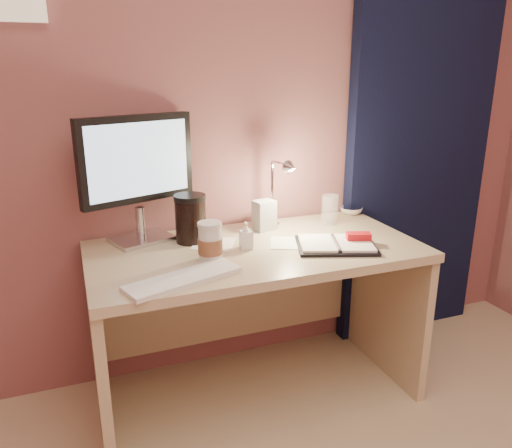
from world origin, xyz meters
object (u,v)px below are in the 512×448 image
object	(u,v)px
monitor	(136,168)
keyboard	(184,279)
clear_cup	(330,209)
bowl	(351,211)
planner	(338,244)
coffee_cup	(210,243)
dark_jar	(191,221)
desk	(250,289)
lotion_bottle	(246,235)
product_box	(264,215)
desk_lamp	(275,187)

from	to	relation	value
monitor	keyboard	bearing A→B (deg)	-101.05
clear_cup	bowl	xyz separation A→B (m)	(0.19, 0.10, -0.05)
planner	coffee_cup	size ratio (longest dim) A/B	2.49
planner	clear_cup	world-z (taller)	clear_cup
monitor	clear_cup	size ratio (longest dim) A/B	3.88
keyboard	dark_jar	world-z (taller)	dark_jar
coffee_cup	clear_cup	distance (m)	0.73
coffee_cup	keyboard	bearing A→B (deg)	-132.15
monitor	desk	bearing A→B (deg)	-41.82
coffee_cup	clear_cup	bearing A→B (deg)	21.49
desk	lotion_bottle	bearing A→B (deg)	-121.76
clear_cup	dark_jar	bearing A→B (deg)	-178.25
dark_jar	product_box	world-z (taller)	dark_jar
keyboard	product_box	bearing A→B (deg)	24.08
keyboard	bowl	xyz separation A→B (m)	(1.01, 0.53, 0.01)
desk	planner	size ratio (longest dim) A/B	3.57
planner	clear_cup	bearing A→B (deg)	87.15
planner	dark_jar	bearing A→B (deg)	172.99
keyboard	desk_lamp	size ratio (longest dim) A/B	1.28
desk	desk_lamp	bearing A→B (deg)	31.63
clear_cup	dark_jar	xyz separation A→B (m)	(-0.70, -0.02, 0.02)
coffee_cup	dark_jar	world-z (taller)	dark_jar
dark_jar	product_box	bearing A→B (deg)	6.58
bowl	product_box	size ratio (longest dim) A/B	0.81
keyboard	product_box	distance (m)	0.67
monitor	coffee_cup	world-z (taller)	monitor
clear_cup	lotion_bottle	world-z (taller)	clear_cup
desk	product_box	distance (m)	0.35
clear_cup	product_box	size ratio (longest dim) A/B	1.00
lotion_bottle	keyboard	bearing A→B (deg)	-143.34
monitor	planner	xyz separation A→B (m)	(0.77, -0.37, -0.31)
planner	dark_jar	size ratio (longest dim) A/B	2.08
keyboard	lotion_bottle	size ratio (longest dim) A/B	3.76
monitor	bowl	size ratio (longest dim) A/B	4.79
desk	clear_cup	world-z (taller)	clear_cup
monitor	planner	size ratio (longest dim) A/B	1.40
bowl	dark_jar	size ratio (longest dim) A/B	0.60
coffee_cup	lotion_bottle	bearing A→B (deg)	24.32
desk_lamp	bowl	bearing A→B (deg)	-0.48
desk	clear_cup	xyz separation A→B (m)	(0.46, 0.12, 0.30)
monitor	product_box	world-z (taller)	monitor
dark_jar	product_box	distance (m)	0.36
planner	desk	bearing A→B (deg)	169.28
monitor	dark_jar	xyz separation A→B (m)	(0.20, -0.09, -0.23)
desk	keyboard	size ratio (longest dim) A/B	3.24
desk	keyboard	world-z (taller)	keyboard
coffee_cup	dark_jar	distance (m)	0.25
clear_cup	monitor	bearing A→B (deg)	175.94
desk	monitor	size ratio (longest dim) A/B	2.56
planner	bowl	size ratio (longest dim) A/B	3.44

